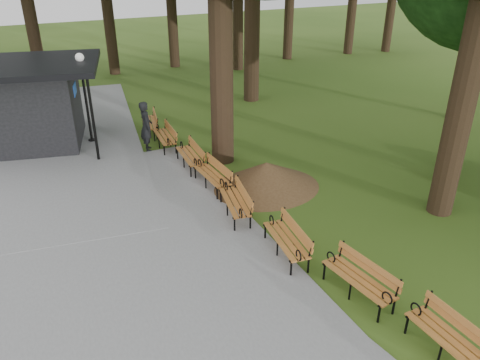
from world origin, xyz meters
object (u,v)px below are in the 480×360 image
bench_8 (164,137)px  kiosk (23,105)px  lamp_post (83,80)px  bench_6 (212,175)px  person (146,126)px  dirt_mound (266,175)px  bench_3 (358,280)px  bench_5 (235,202)px  bench_2 (451,341)px  bench_4 (286,240)px  bench_9 (149,123)px  bench_7 (190,156)px

bench_8 → kiosk: bearing=-115.6°
lamp_post → bench_6: 6.72m
kiosk → bench_6: (4.74, -6.69, -1.15)m
person → dirt_mound: bearing=-144.9°
bench_6 → lamp_post: bearing=-157.3°
person → bench_3: person is taller
lamp_post → bench_5: lamp_post is taller
kiosk → dirt_mound: (6.27, -7.49, -1.15)m
bench_5 → kiosk: bearing=-139.3°
bench_2 → bench_6: (-0.97, 8.34, 0.00)m
kiosk → dirt_mound: bearing=-35.3°
bench_2 → bench_5: (-1.12, 6.45, 0.00)m
bench_2 → bench_5: size_ratio=1.00×
bench_4 → bench_5: size_ratio=1.00×
bench_6 → bench_9: 5.78m
dirt_mound → bench_2: 7.56m
person → kiosk: kiosk is taller
bench_7 → bench_9: bearing=-172.3°
bench_5 → bench_6: same height
kiosk → bench_5: (4.59, -8.58, -1.15)m
bench_4 → bench_7: same height
bench_8 → bench_4: bearing=7.6°
kiosk → bench_5: kiosk is taller
person → bench_9: (0.63, 1.78, -0.51)m
bench_5 → bench_8: bearing=-167.0°
kiosk → lamp_post: size_ratio=1.47×
bench_3 → bench_9: 12.00m
bench_3 → bench_6: 6.23m
bench_8 → bench_7: bearing=9.8°
lamp_post → bench_7: lamp_post is taller
dirt_mound → bench_3: size_ratio=1.57×
bench_3 → bench_4: 2.09m
bench_2 → bench_3: bearing=-170.5°
lamp_post → bench_4: size_ratio=1.83×
bench_4 → bench_6: 4.18m
bench_7 → bench_9: 4.01m
dirt_mound → bench_9: (-1.73, 6.58, -0.00)m
bench_8 → bench_2: bearing=11.0°
bench_3 → bench_9: bearing=179.2°
person → bench_7: 2.42m
person → bench_2: 12.48m
bench_9 → bench_6: bearing=15.3°
bench_7 → bench_8: (-0.16, 2.16, 0.00)m
bench_4 → bench_9: (-0.30, 9.96, 0.00)m
lamp_post → bench_3: 12.65m
bench_2 → bench_9: (-1.18, 14.12, 0.00)m
lamp_post → bench_5: size_ratio=1.83×
bench_7 → bench_9: same height
lamp_post → dirt_mound: size_ratio=1.16×
dirt_mound → bench_6: dirt_mound is taller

